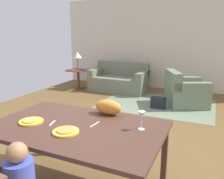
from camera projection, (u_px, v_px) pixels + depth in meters
ground_plane at (121, 127)px, 4.21m from camera, size 6.48×6.54×0.02m
back_wall at (164, 44)px, 6.82m from camera, size 6.48×0.10×2.70m
dining_table at (77, 132)px, 2.33m from camera, size 1.74×1.08×0.76m
plate_near_man at (31, 122)px, 2.40m from camera, size 0.25×0.25×0.02m
pizza_near_man at (31, 120)px, 2.40m from camera, size 0.17×0.17×0.01m
plate_near_child at (66, 132)px, 2.15m from camera, size 0.25×0.25×0.02m
pizza_near_child at (66, 130)px, 2.15m from camera, size 0.17×0.17×0.01m
wine_glass at (142, 117)px, 2.19m from camera, size 0.07×0.07×0.19m
fork at (52, 123)px, 2.38m from camera, size 0.05×0.15×0.01m
knife at (95, 124)px, 2.34m from camera, size 0.03×0.17×0.01m
cat at (108, 107)px, 2.62m from camera, size 0.32×0.17×0.17m
area_rug at (157, 104)px, 5.52m from camera, size 2.60×1.80×0.01m
couch at (119, 80)px, 6.75m from camera, size 1.63×0.86×0.82m
armchair at (184, 92)px, 5.37m from camera, size 1.13×1.13×0.82m
side_table at (78, 76)px, 7.00m from camera, size 0.56×0.56×0.58m
table_lamp at (77, 55)px, 6.85m from camera, size 0.26×0.26×0.54m
book_lower at (83, 70)px, 6.83m from camera, size 0.22×0.16×0.03m
book_upper at (84, 69)px, 6.86m from camera, size 0.22×0.16×0.03m
handbag at (158, 103)px, 5.19m from camera, size 0.32×0.16×0.26m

